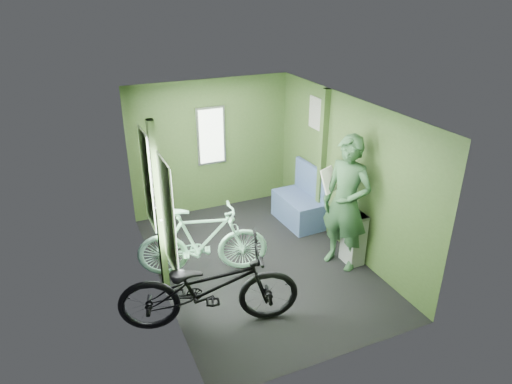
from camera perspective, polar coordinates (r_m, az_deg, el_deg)
room at (r=6.04m, az=-0.09°, el=2.61°), size 4.00×4.02×2.31m
bicycle_black at (r=5.69m, az=-5.63°, el=-16.12°), size 2.23×1.35×1.15m
bicycle_mint at (r=6.52m, az=-6.45°, el=-10.13°), size 1.88×1.09×1.12m
passenger at (r=6.34m, az=11.20°, el=-1.42°), size 0.71×0.83×1.93m
waste_box at (r=6.68m, az=12.10°, el=-5.67°), size 0.23×0.32×0.78m
bench_seat at (r=7.68m, az=5.49°, el=-1.77°), size 0.56×0.96×1.00m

